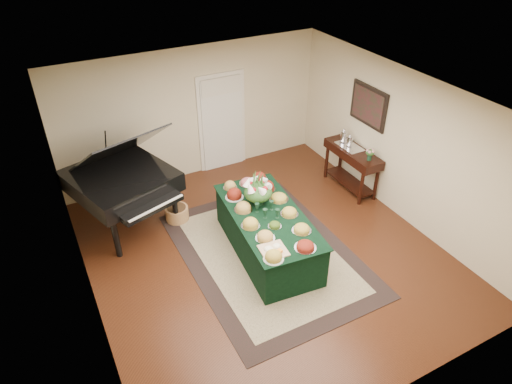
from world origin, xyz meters
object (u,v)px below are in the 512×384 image
floral_centerpiece (258,189)px  grand_piano (122,180)px  buffet_table (267,233)px  mahogany_sideboard (352,158)px

floral_centerpiece → grand_piano: 2.40m
buffet_table → grand_piano: size_ratio=1.11×
buffet_table → floral_centerpiece: 0.75m
buffet_table → floral_centerpiece: (0.01, 0.35, 0.67)m
grand_piano → mahogany_sideboard: (4.29, -0.90, -0.26)m
buffet_table → grand_piano: (-1.86, 1.85, 0.56)m
floral_centerpiece → mahogany_sideboard: size_ratio=0.36×
floral_centerpiece → mahogany_sideboard: (2.43, 0.59, -0.37)m
floral_centerpiece → mahogany_sideboard: floral_centerpiece is taller
floral_centerpiece → grand_piano: (-1.87, 1.50, -0.11)m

